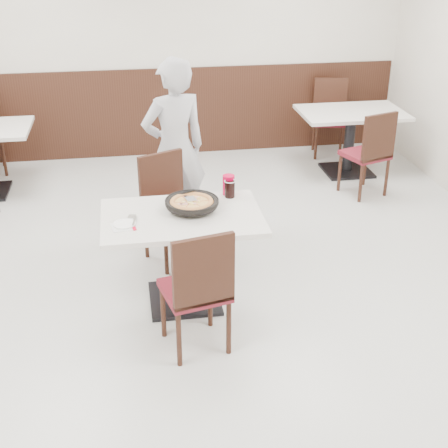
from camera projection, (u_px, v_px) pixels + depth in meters
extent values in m
plane|color=#A9A9A5|center=(202.00, 295.00, 5.05)|extent=(7.00, 7.00, 0.00)
cube|color=beige|center=(163.00, 43.00, 7.54)|extent=(6.00, 0.04, 2.80)
cube|color=black|center=(166.00, 112.00, 7.89)|extent=(5.90, 0.03, 1.10)
cylinder|color=black|center=(185.00, 211.00, 4.68)|extent=(0.13, 0.13, 0.04)
cylinder|color=black|center=(192.00, 205.00, 4.72)|extent=(0.40, 0.40, 0.01)
cylinder|color=#BC7A3D|center=(192.00, 204.00, 4.69)|extent=(0.30, 0.30, 0.02)
cube|color=white|center=(191.00, 199.00, 4.70)|extent=(0.09, 0.10, 0.00)
cube|color=silver|center=(123.00, 227.00, 4.48)|extent=(0.18, 0.18, 0.00)
cylinder|color=white|center=(124.00, 224.00, 4.50)|extent=(0.17, 0.17, 0.01)
cube|color=white|center=(134.00, 221.00, 4.52)|extent=(0.04, 0.16, 0.00)
cylinder|color=black|center=(230.00, 189.00, 4.94)|extent=(0.08, 0.08, 0.13)
cylinder|color=#BE002D|center=(229.00, 185.00, 4.98)|extent=(0.10, 0.10, 0.16)
imported|color=#B8B7BD|center=(175.00, 150.00, 5.71)|extent=(0.71, 0.57, 1.69)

